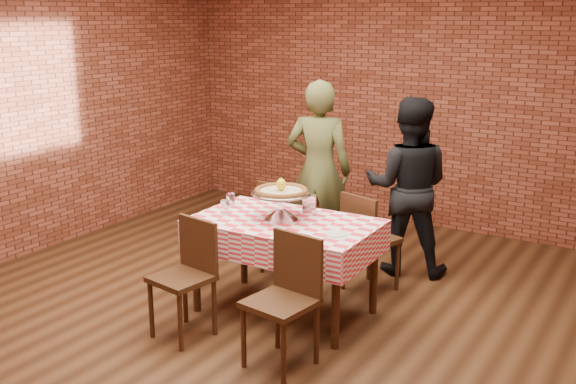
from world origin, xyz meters
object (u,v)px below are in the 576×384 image
object	(u,v)px
pizza	(281,192)
condiment_caddy	(310,204)
chair_near_left	(182,281)
chair_far_left	(287,226)
water_glass_left	(225,207)
chair_far_right	(371,242)
chair_near_right	(280,304)
diner_olive	(319,170)
pizza_stand	(281,206)
water_glass_right	(231,200)
table	(285,267)
diner_black	(408,187)

from	to	relation	value
pizza	condiment_caddy	size ratio (longest dim) A/B	2.82
chair_near_left	chair_far_left	size ratio (longest dim) A/B	1.00
water_glass_left	chair_far_right	size ratio (longest dim) A/B	0.13
chair_near_right	chair_far_left	distance (m)	1.70
chair_near_right	diner_olive	bearing A→B (deg)	120.42
pizza_stand	water_glass_right	world-z (taller)	pizza_stand
water_glass_left	chair_far_left	distance (m)	0.94
pizza_stand	pizza	xyz separation A→B (m)	(-0.00, 0.00, 0.11)
water_glass_left	water_glass_right	xyz separation A→B (m)	(-0.09, 0.19, 0.00)
pizza_stand	chair_near_right	world-z (taller)	pizza_stand
diner_olive	table	bearing A→B (deg)	93.03
water_glass_left	chair_far_left	size ratio (longest dim) A/B	0.13
diner_olive	pizza_stand	bearing A→B (deg)	91.41
chair_far_right	diner_black	bearing A→B (deg)	-81.73
pizza	chair_far_left	size ratio (longest dim) A/B	0.47
table	water_glass_left	world-z (taller)	water_glass_left
condiment_caddy	diner_olive	distance (m)	1.08
chair_near_left	table	bearing A→B (deg)	69.66
water_glass_right	condiment_caddy	bearing A→B (deg)	16.89
pizza	chair_far_right	bearing A→B (deg)	59.44
pizza	water_glass_left	xyz separation A→B (m)	(-0.44, -0.13, -0.16)
chair_near_right	water_glass_left	bearing A→B (deg)	153.58
water_glass_left	diner_olive	bearing A→B (deg)	86.40
table	pizza	distance (m)	0.60
water_glass_left	table	bearing A→B (deg)	12.49
pizza_stand	diner_olive	world-z (taller)	diner_olive
water_glass_left	chair_near_left	xyz separation A→B (m)	(0.07, -0.63, -0.38)
condiment_caddy	chair_far_left	distance (m)	0.79
water_glass_left	chair_near_left	bearing A→B (deg)	-83.78
chair_far_left	diner_olive	size ratio (longest dim) A/B	0.50
pizza_stand	condiment_caddy	bearing A→B (deg)	66.48
condiment_caddy	chair_near_left	xyz separation A→B (m)	(-0.48, -1.01, -0.40)
condiment_caddy	diner_black	distance (m)	1.12
pizza	chair_near_right	xyz separation A→B (m)	(0.46, -0.75, -0.53)
chair_far_left	diner_black	xyz separation A→B (m)	(0.91, 0.57, 0.37)
chair_far_left	chair_far_right	size ratio (longest dim) A/B	1.00
pizza	table	bearing A→B (deg)	-28.86
table	chair_near_right	distance (m)	0.84
pizza	water_glass_right	bearing A→B (deg)	173.55
pizza_stand	chair_far_left	world-z (taller)	pizza_stand
pizza_stand	pizza	size ratio (longest dim) A/B	1.16
condiment_caddy	chair_far_left	size ratio (longest dim) A/B	0.17
pizza	diner_black	xyz separation A→B (m)	(0.52, 1.29, -0.18)
water_glass_right	water_glass_left	bearing A→B (deg)	-65.36
chair_far_left	water_glass_left	bearing A→B (deg)	94.20
pizza	water_glass_left	size ratio (longest dim) A/B	3.62
table	chair_near_left	distance (m)	0.85
pizza_stand	diner_black	bearing A→B (deg)	68.14
condiment_caddy	diner_olive	xyz separation A→B (m)	(-0.46, 0.98, 0.02)
water_glass_left	chair_near_left	distance (m)	0.74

